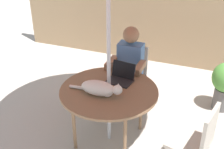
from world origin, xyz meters
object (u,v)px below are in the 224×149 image
Objects in this scene: laptop at (122,75)px; cat at (100,88)px; person_seated at (129,66)px; chair_occupied at (132,71)px; chair_empty at (198,138)px; patio_table at (109,93)px.

cat is (-0.11, -0.41, 0.02)m from laptop.
chair_occupied is at bearing 90.00° from person_seated.
chair_empty is 0.72× the size of person_seated.
laptop is at bearing 77.30° from patio_table.
chair_empty is at bearing -12.94° from patio_table.
person_seated is at bearing 86.78° from cat.
laptop is (0.06, -0.46, 0.09)m from person_seated.
person_seated is (-1.07, 0.98, 0.17)m from chair_empty.
laptop reaches higher than chair_empty.
chair_empty is 1.46m from person_seated.
person_seated is at bearing 90.00° from patio_table.
chair_occupied is 1.07m from cat.
chair_empty is 1.37× the size of cat.
chair_empty is at bearing -46.76° from chair_occupied.
chair_occupied is 0.68m from laptop.
cat reaches higher than chair_empty.
patio_table is 0.90m from chair_occupied.
chair_occupied is at bearing 95.62° from laptop.
chair_empty is at bearing -42.47° from person_seated.
chair_empty reaches higher than patio_table.
laptop is at bearing 152.87° from chair_empty.
cat reaches higher than patio_table.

